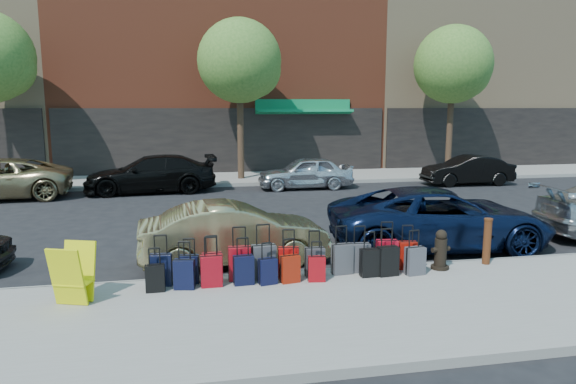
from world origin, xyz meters
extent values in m
plane|color=black|center=(0.00, 0.00, 0.00)|extent=(120.00, 120.00, 0.00)
cube|color=gray|center=(0.00, -6.50, 0.07)|extent=(60.00, 4.00, 0.15)
cube|color=gray|center=(0.00, 10.00, 0.07)|extent=(60.00, 4.00, 0.15)
cube|color=gray|center=(0.00, -4.48, 0.07)|extent=(60.00, 0.08, 0.15)
cube|color=gray|center=(0.00, 7.98, 0.07)|extent=(60.00, 0.08, 0.15)
cube|color=black|center=(0.00, 11.95, 1.70)|extent=(16.66, 0.15, 3.40)
cube|color=#0C7443|center=(4.00, 11.60, 3.20)|extent=(5.00, 0.91, 0.27)
cube|color=#0C7443|center=(4.00, 11.90, 3.55)|extent=(5.00, 0.10, 0.60)
cube|color=tan|center=(16.00, 18.00, 9.00)|extent=(15.00, 12.00, 18.00)
cube|color=black|center=(16.00, 11.95, 1.70)|extent=(14.70, 0.15, 3.40)
sphere|color=#396822|center=(-9.40, 9.50, 5.14)|extent=(2.58, 2.58, 2.58)
cylinder|color=black|center=(0.50, 9.50, 2.55)|extent=(0.30, 0.30, 4.80)
sphere|color=#396822|center=(0.50, 9.50, 5.52)|extent=(3.80, 3.80, 3.80)
sphere|color=#396822|center=(1.10, 9.50, 5.14)|extent=(2.58, 2.58, 2.58)
cylinder|color=black|center=(11.00, 9.50, 2.55)|extent=(0.30, 0.30, 4.80)
sphere|color=#396822|center=(11.00, 9.50, 5.52)|extent=(3.80, 3.80, 3.80)
sphere|color=#396822|center=(11.60, 9.50, 5.14)|extent=(2.58, 2.58, 2.58)
cube|color=black|center=(-2.45, -4.85, 0.45)|extent=(0.41, 0.25, 0.60)
cylinder|color=black|center=(-2.45, -4.85, 1.10)|extent=(0.23, 0.05, 0.03)
cube|color=black|center=(-1.93, -4.81, 0.42)|extent=(0.38, 0.23, 0.53)
cylinder|color=black|center=(-1.93, -4.81, 1.00)|extent=(0.20, 0.05, 0.03)
cube|color=#9C0A14|center=(-1.50, -4.83, 0.43)|extent=(0.39, 0.23, 0.56)
cylinder|color=black|center=(-1.50, -4.83, 1.04)|extent=(0.21, 0.05, 0.03)
cube|color=maroon|center=(-0.98, -4.81, 0.47)|extent=(0.44, 0.25, 0.65)
cylinder|color=black|center=(-0.98, -4.81, 1.18)|extent=(0.24, 0.04, 0.03)
cube|color=#39383D|center=(-0.51, -4.85, 0.49)|extent=(0.47, 0.28, 0.67)
cylinder|color=black|center=(-0.51, -4.85, 1.21)|extent=(0.25, 0.05, 0.03)
cube|color=#AA0C0B|center=(-0.02, -4.83, 0.45)|extent=(0.43, 0.29, 0.59)
cylinder|color=black|center=(-0.02, -4.83, 1.09)|extent=(0.22, 0.08, 0.03)
cube|color=#333337|center=(0.51, -4.85, 0.43)|extent=(0.38, 0.21, 0.57)
cylinder|color=black|center=(0.51, -4.85, 1.05)|extent=(0.21, 0.04, 0.03)
cube|color=#3B3B40|center=(1.07, -4.84, 0.45)|extent=(0.43, 0.26, 0.61)
cylinder|color=black|center=(1.07, -4.84, 1.11)|extent=(0.23, 0.06, 0.03)
cube|color=#3F3F45|center=(1.46, -4.79, 0.44)|extent=(0.41, 0.24, 0.59)
cylinder|color=black|center=(1.46, -4.79, 1.08)|extent=(0.22, 0.05, 0.03)
cube|color=#A40A1B|center=(2.04, -4.80, 0.46)|extent=(0.45, 0.29, 0.63)
cylinder|color=black|center=(2.04, -4.80, 1.14)|extent=(0.24, 0.06, 0.03)
cube|color=#951209|center=(2.49, -4.79, 0.43)|extent=(0.41, 0.27, 0.57)
cylinder|color=black|center=(2.49, -4.79, 1.05)|extent=(0.21, 0.07, 0.03)
cube|color=black|center=(-2.55, -5.16, 0.40)|extent=(0.34, 0.20, 0.50)
cylinder|color=black|center=(-2.55, -5.16, 0.94)|extent=(0.19, 0.04, 0.03)
cube|color=black|center=(-2.03, -5.11, 0.42)|extent=(0.41, 0.28, 0.55)
cylinder|color=black|center=(-2.03, -5.11, 1.02)|extent=(0.21, 0.07, 0.03)
cube|color=maroon|center=(-1.53, -5.07, 0.44)|extent=(0.40, 0.23, 0.58)
cylinder|color=black|center=(-1.53, -5.07, 1.07)|extent=(0.22, 0.04, 0.03)
cube|color=black|center=(-0.93, -5.08, 0.43)|extent=(0.39, 0.25, 0.55)
cylinder|color=black|center=(-0.93, -5.08, 1.03)|extent=(0.21, 0.05, 0.03)
cube|color=black|center=(-0.48, -5.16, 0.40)|extent=(0.37, 0.25, 0.49)
cylinder|color=black|center=(-0.48, -5.16, 0.93)|extent=(0.19, 0.07, 0.03)
cube|color=maroon|center=(-0.05, -5.13, 0.41)|extent=(0.39, 0.27, 0.52)
cylinder|color=black|center=(-0.05, -5.13, 0.98)|extent=(0.20, 0.07, 0.03)
cube|color=maroon|center=(0.46, -5.17, 0.39)|extent=(0.35, 0.23, 0.48)
cylinder|color=black|center=(0.46, -5.17, 0.91)|extent=(0.19, 0.06, 0.03)
cube|color=black|center=(1.57, -5.09, 0.43)|extent=(0.38, 0.23, 0.55)
cylinder|color=black|center=(1.57, -5.09, 1.03)|extent=(0.21, 0.04, 0.03)
cube|color=black|center=(1.93, -5.11, 0.44)|extent=(0.42, 0.26, 0.59)
cylinder|color=black|center=(1.93, -5.11, 1.08)|extent=(0.22, 0.05, 0.03)
cube|color=#424247|center=(2.49, -5.16, 0.43)|extent=(0.40, 0.27, 0.56)
cylinder|color=black|center=(2.49, -5.16, 1.04)|extent=(0.21, 0.06, 0.03)
cylinder|color=black|center=(3.16, -4.91, 0.18)|extent=(0.37, 0.37, 0.06)
cylinder|color=black|center=(3.16, -4.91, 0.50)|extent=(0.25, 0.25, 0.58)
sphere|color=black|center=(3.16, -4.91, 0.86)|extent=(0.23, 0.23, 0.23)
cylinder|color=black|center=(3.16, -4.91, 0.56)|extent=(0.43, 0.18, 0.10)
cylinder|color=#38190C|center=(4.28, -4.79, 0.63)|extent=(0.16, 0.16, 0.97)
cylinder|color=#38190C|center=(4.28, -4.79, 1.12)|extent=(0.18, 0.18, 0.04)
cube|color=yellow|center=(-3.92, -5.65, 0.67)|extent=(0.62, 0.43, 1.02)
cube|color=yellow|center=(-3.80, -5.30, 0.67)|extent=(0.62, 0.43, 1.02)
cube|color=yellow|center=(-3.86, -5.48, 0.51)|extent=(0.66, 0.54, 0.02)
imported|color=#9C8F60|center=(-0.94, -3.28, 0.69)|extent=(4.26, 1.75, 1.37)
imported|color=#0B1634|center=(4.14, -2.92, 0.75)|extent=(5.61, 2.99, 1.50)
imported|color=black|center=(-3.43, 7.06, 0.76)|extent=(5.34, 2.40, 1.52)
imported|color=silver|center=(2.98, 6.85, 0.69)|extent=(4.07, 1.70, 1.38)
imported|color=black|center=(10.35, 6.51, 0.66)|extent=(4.01, 1.49, 1.31)
camera|label=1|loc=(-1.87, -14.35, 3.46)|focal=32.00mm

